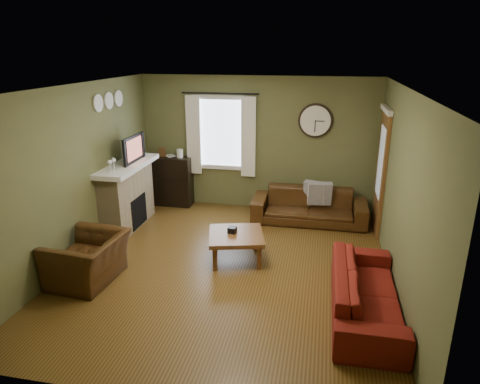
% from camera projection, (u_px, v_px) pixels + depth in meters
% --- Properties ---
extents(floor, '(4.60, 5.20, 0.00)m').
position_uv_depth(floor, '(228.00, 267.00, 6.34)').
color(floor, '#543A16').
rests_on(floor, ground).
extents(ceiling, '(4.60, 5.20, 0.00)m').
position_uv_depth(ceiling, '(226.00, 88.00, 5.51)').
color(ceiling, white).
rests_on(ceiling, ground).
extents(wall_left, '(0.00, 5.20, 2.60)m').
position_uv_depth(wall_left, '(77.00, 174.00, 6.35)').
color(wall_left, brown).
rests_on(wall_left, ground).
extents(wall_right, '(0.00, 5.20, 2.60)m').
position_uv_depth(wall_right, '(401.00, 194.00, 5.50)').
color(wall_right, brown).
rests_on(wall_right, ground).
extents(wall_back, '(4.60, 0.00, 2.60)m').
position_uv_depth(wall_back, '(257.00, 144.00, 8.34)').
color(wall_back, brown).
rests_on(wall_back, ground).
extents(wall_front, '(4.60, 0.00, 2.60)m').
position_uv_depth(wall_front, '(157.00, 277.00, 3.51)').
color(wall_front, brown).
rests_on(wall_front, ground).
extents(fireplace, '(0.40, 1.40, 1.10)m').
position_uv_depth(fireplace, '(127.00, 198.00, 7.62)').
color(fireplace, tan).
rests_on(fireplace, floor).
extents(firebox, '(0.04, 0.60, 0.55)m').
position_uv_depth(firebox, '(138.00, 211.00, 7.67)').
color(firebox, black).
rests_on(firebox, fireplace).
extents(mantel, '(0.58, 1.60, 0.08)m').
position_uv_depth(mantel, '(126.00, 166.00, 7.43)').
color(mantel, white).
rests_on(mantel, fireplace).
extents(tv, '(0.08, 0.60, 0.35)m').
position_uv_depth(tv, '(130.00, 152.00, 7.49)').
color(tv, black).
rests_on(tv, mantel).
extents(tv_screen, '(0.02, 0.62, 0.36)m').
position_uv_depth(tv_screen, '(134.00, 149.00, 7.46)').
color(tv_screen, '#994C3F').
rests_on(tv_screen, mantel).
extents(medallion_left, '(0.28, 0.28, 0.03)m').
position_uv_depth(medallion_left, '(98.00, 103.00, 6.78)').
color(medallion_left, white).
rests_on(medallion_left, wall_left).
extents(medallion_mid, '(0.28, 0.28, 0.03)m').
position_uv_depth(medallion_mid, '(109.00, 101.00, 7.11)').
color(medallion_mid, white).
rests_on(medallion_mid, wall_left).
extents(medallion_right, '(0.28, 0.28, 0.03)m').
position_uv_depth(medallion_right, '(118.00, 98.00, 7.43)').
color(medallion_right, white).
rests_on(medallion_right, wall_left).
extents(window_pane, '(1.00, 0.02, 1.30)m').
position_uv_depth(window_pane, '(222.00, 133.00, 8.39)').
color(window_pane, silver).
rests_on(window_pane, wall_back).
extents(curtain_rod, '(0.03, 0.03, 1.50)m').
position_uv_depth(curtain_rod, '(220.00, 93.00, 8.05)').
color(curtain_rod, black).
rests_on(curtain_rod, wall_back).
extents(curtain_left, '(0.28, 0.04, 1.55)m').
position_uv_depth(curtain_left, '(193.00, 135.00, 8.41)').
color(curtain_left, white).
rests_on(curtain_left, wall_back).
extents(curtain_right, '(0.28, 0.04, 1.55)m').
position_uv_depth(curtain_right, '(248.00, 137.00, 8.21)').
color(curtain_right, white).
rests_on(curtain_right, wall_back).
extents(wall_clock, '(0.64, 0.06, 0.64)m').
position_uv_depth(wall_clock, '(315.00, 121.00, 7.93)').
color(wall_clock, white).
rests_on(wall_clock, wall_back).
extents(door, '(0.05, 0.90, 2.10)m').
position_uv_depth(door, '(381.00, 173.00, 7.30)').
color(door, brown).
rests_on(door, floor).
extents(bookshelf, '(0.85, 0.36, 1.01)m').
position_uv_depth(bookshelf, '(171.00, 181.00, 8.73)').
color(bookshelf, black).
rests_on(bookshelf, floor).
extents(book, '(0.28, 0.28, 0.02)m').
position_uv_depth(book, '(166.00, 159.00, 8.59)').
color(book, brown).
rests_on(book, bookshelf).
extents(sofa_brown, '(2.09, 0.82, 0.61)m').
position_uv_depth(sofa_brown, '(309.00, 206.00, 7.92)').
color(sofa_brown, '#37200D').
rests_on(sofa_brown, floor).
extents(pillow_left, '(0.44, 0.18, 0.43)m').
position_uv_depth(pillow_left, '(320.00, 193.00, 7.84)').
color(pillow_left, gray).
rests_on(pillow_left, sofa_brown).
extents(pillow_right, '(0.42, 0.26, 0.41)m').
position_uv_depth(pillow_right, '(315.00, 192.00, 7.91)').
color(pillow_right, gray).
rests_on(pillow_right, sofa_brown).
extents(sofa_red, '(0.78, 2.00, 0.58)m').
position_uv_depth(sofa_red, '(366.00, 292.00, 5.15)').
color(sofa_red, maroon).
rests_on(sofa_red, floor).
extents(armchair, '(0.94, 1.06, 0.65)m').
position_uv_depth(armchair, '(88.00, 259.00, 5.88)').
color(armchair, '#37200D').
rests_on(armchair, floor).
extents(coffee_table, '(0.98, 0.98, 0.43)m').
position_uv_depth(coffee_table, '(236.00, 247.00, 6.50)').
color(coffee_table, brown).
rests_on(coffee_table, floor).
extents(tissue_box, '(0.13, 0.13, 0.09)m').
position_uv_depth(tissue_box, '(232.00, 234.00, 6.48)').
color(tissue_box, black).
rests_on(tissue_box, coffee_table).
extents(wine_glass_a, '(0.07, 0.07, 0.21)m').
position_uv_depth(wine_glass_a, '(110.00, 167.00, 6.83)').
color(wine_glass_a, white).
rests_on(wine_glass_a, mantel).
extents(wine_glass_b, '(0.07, 0.07, 0.21)m').
position_uv_depth(wine_glass_b, '(114.00, 164.00, 6.95)').
color(wine_glass_b, white).
rests_on(wine_glass_b, mantel).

